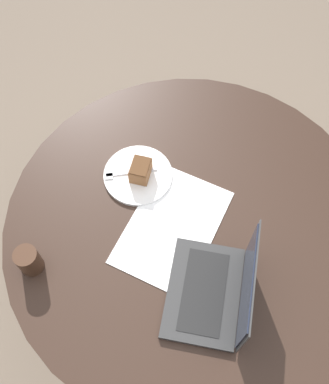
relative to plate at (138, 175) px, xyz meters
name	(u,v)px	position (x,y,z in m)	size (l,w,h in m)	color
ground_plane	(184,288)	(-0.01, -0.24, -0.73)	(12.00, 12.00, 0.00)	#6B5B4C
dining_table	(190,240)	(-0.01, -0.24, -0.16)	(1.19, 1.19, 0.73)	black
paper_document	(172,227)	(-0.07, -0.21, 0.00)	(0.44, 0.35, 0.00)	white
plate	(138,175)	(0.00, 0.00, 0.00)	(0.23, 0.23, 0.01)	white
cake_slice	(141,170)	(0.00, -0.01, 0.04)	(0.10, 0.09, 0.06)	brown
fork	(125,174)	(-0.03, 0.03, 0.01)	(0.14, 0.13, 0.00)	silver
coffee_glass	(29,260)	(-0.44, 0.03, 0.04)	(0.07, 0.07, 0.09)	#3D2619
laptop	(216,291)	(-0.15, -0.44, 0.04)	(0.37, 0.34, 0.24)	#2D2D2D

